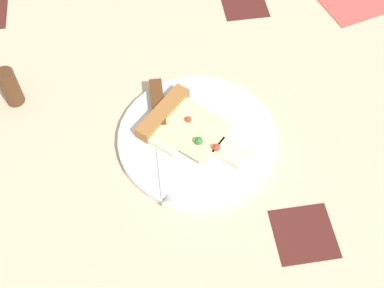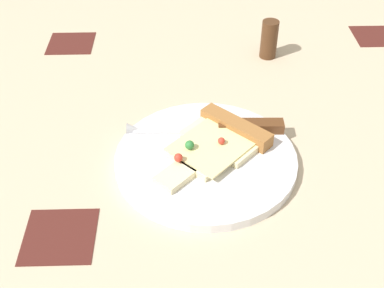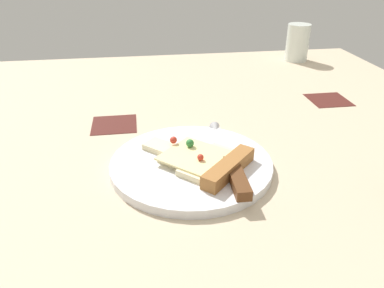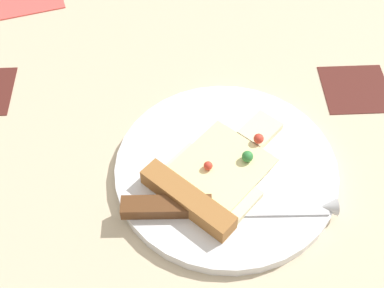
{
  "view_description": "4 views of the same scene",
  "coord_description": "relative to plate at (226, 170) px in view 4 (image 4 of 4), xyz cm",
  "views": [
    {
      "loc": [
        -17.87,
        -48.78,
        68.67
      ],
      "look_at": [
        -11.1,
        -4.45,
        2.54
      ],
      "focal_mm": 46.41,
      "sensor_mm": 36.0,
      "label": 1
    },
    {
      "loc": [
        44.17,
        -5.82,
        49.21
      ],
      "look_at": [
        -10.87,
        -4.25,
        2.91
      ],
      "focal_mm": 46.69,
      "sensor_mm": 36.0,
      "label": 2
    },
    {
      "loc": [
        -2.17,
        49.91,
        32.72
      ],
      "look_at": [
        -10.55,
        -5.81,
        2.6
      ],
      "focal_mm": 35.13,
      "sensor_mm": 36.0,
      "label": 3
    },
    {
      "loc": [
        -45.68,
        3.47,
        51.96
      ],
      "look_at": [
        -7.52,
        1.68,
        2.93
      ],
      "focal_mm": 49.04,
      "sensor_mm": 36.0,
      "label": 4
    }
  ],
  "objects": [
    {
      "name": "ground_plane",
      "position": [
        9.86,
        2.28,
        -2.23
      ],
      "size": [
        148.11,
        148.11,
        3.0
      ],
      "color": "#C6B293",
      "rests_on": "ground"
    },
    {
      "name": "plate",
      "position": [
        0.0,
        0.0,
        0.0
      ],
      "size": [
        26.45,
        26.45,
        1.47
      ],
      "primitive_type": "cylinder",
      "color": "silver",
      "rests_on": "ground_plane"
    },
    {
      "name": "pizza_slice",
      "position": [
        -1.88,
        1.74,
        1.53
      ],
      "size": [
        18.01,
        17.62,
        2.65
      ],
      "rotation": [
        0.0,
        0.0,
        3.96
      ],
      "color": "beige",
      "rests_on": "plate"
    },
    {
      "name": "knife",
      "position": [
        -5.88,
        2.6,
        1.34
      ],
      "size": [
        2.78,
        24.05,
        2.45
      ],
      "rotation": [
        0.0,
        0.0,
        3.11
      ],
      "color": "silver",
      "rests_on": "plate"
    }
  ]
}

